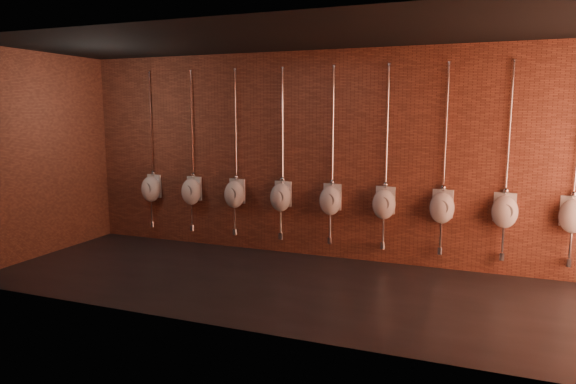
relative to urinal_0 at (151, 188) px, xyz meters
name	(u,v)px	position (x,y,z in m)	size (l,w,h in m)	color
ground	(293,286)	(3.19, -1.38, -0.94)	(8.50, 8.50, 0.00)	black
room_shell	(293,133)	(3.19, -1.38, 1.07)	(8.54, 3.04, 3.22)	black
urinal_0	(151,188)	(0.00, 0.00, 0.00)	(0.39, 0.35, 2.71)	white
urinal_1	(191,191)	(0.82, 0.00, 0.00)	(0.39, 0.35, 2.71)	white
urinal_2	(235,193)	(1.65, 0.00, 0.00)	(0.39, 0.35, 2.71)	white
urinal_3	(281,196)	(2.47, 0.00, 0.00)	(0.39, 0.35, 2.71)	white
urinal_4	(331,200)	(3.30, 0.00, 0.00)	(0.39, 0.35, 2.71)	white
urinal_5	(384,203)	(4.12, 0.00, 0.00)	(0.39, 0.35, 2.71)	white
urinal_6	(442,207)	(4.94, 0.00, 0.00)	(0.39, 0.35, 2.71)	white
urinal_7	(505,211)	(5.77, 0.00, 0.00)	(0.39, 0.35, 2.71)	white
urinal_8	(573,215)	(6.59, 0.00, 0.00)	(0.39, 0.35, 2.71)	white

